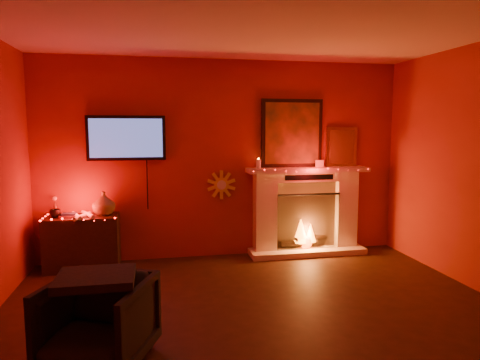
% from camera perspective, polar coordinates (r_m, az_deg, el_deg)
% --- Properties ---
extents(room, '(5.00, 5.00, 5.00)m').
position_cam_1_polar(room, '(3.46, 4.59, -0.23)').
color(room, black).
rests_on(room, ground).
extents(floor, '(5.00, 5.00, 0.00)m').
position_cam_1_polar(floor, '(3.87, 4.38, -20.49)').
color(floor, black).
rests_on(floor, ground).
extents(fireplace, '(1.72, 0.40, 2.18)m').
position_cam_1_polar(fireplace, '(6.15, 8.71, -3.01)').
color(fireplace, beige).
rests_on(fireplace, floor).
extents(tv, '(1.00, 0.07, 1.24)m').
position_cam_1_polar(tv, '(5.77, -14.90, 5.40)').
color(tv, black).
rests_on(tv, room).
extents(sunburst_clock, '(0.40, 0.03, 0.40)m').
position_cam_1_polar(sunburst_clock, '(5.90, -2.49, -0.65)').
color(sunburst_clock, gold).
rests_on(sunburst_clock, room).
extents(console_table, '(0.89, 0.54, 0.98)m').
position_cam_1_polar(console_table, '(5.80, -20.10, -7.32)').
color(console_table, black).
rests_on(console_table, floor).
extents(armchair, '(0.93, 0.94, 0.66)m').
position_cam_1_polar(armchair, '(3.54, -18.33, -17.59)').
color(armchair, black).
rests_on(armchair, floor).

